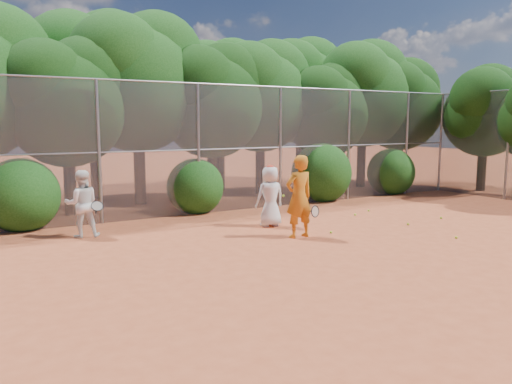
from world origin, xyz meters
TOP-DOWN VIEW (x-y plane):
  - ground at (0.00, 0.00)m, footprint 80.00×80.00m
  - fence_back at (-0.12, 6.00)m, footprint 20.05×0.09m
  - fence_side at (10.00, 3.00)m, footprint 0.09×6.09m
  - tree_2 at (-4.45, 7.83)m, footprint 3.99×3.47m
  - tree_3 at (-1.94, 8.84)m, footprint 4.89×4.26m
  - tree_4 at (0.55, 8.24)m, footprint 4.19×3.64m
  - tree_5 at (3.06, 9.04)m, footprint 4.51×3.92m
  - tree_6 at (5.55, 8.03)m, footprint 3.86×3.36m
  - tree_7 at (8.06, 8.64)m, footprint 4.77×4.14m
  - tree_8 at (10.05, 8.34)m, footprint 4.25×3.70m
  - tree_10 at (-2.93, 11.05)m, footprint 5.15×4.48m
  - tree_11 at (2.06, 10.64)m, footprint 4.64×4.03m
  - tree_12 at (6.56, 11.24)m, footprint 5.02×4.37m
  - tree_13 at (11.45, 5.03)m, footprint 3.86×3.36m
  - bush_0 at (-6.00, 6.30)m, footprint 2.00×2.00m
  - bush_1 at (-1.00, 6.30)m, footprint 1.80×1.80m
  - bush_2 at (4.00, 6.30)m, footprint 2.20×2.20m
  - bush_3 at (7.50, 6.30)m, footprint 1.90×1.90m
  - player_yellow at (-0.21, 1.76)m, footprint 0.88×0.51m
  - player_teen at (-0.12, 3.25)m, footprint 0.85×0.59m
  - player_white at (-4.81, 4.49)m, footprint 0.91×0.79m
  - ball_0 at (3.26, 1.43)m, footprint 0.07×0.07m
  - ball_1 at (3.83, 3.60)m, footprint 0.07×0.07m
  - ball_2 at (3.03, -0.33)m, footprint 0.07×0.07m
  - ball_3 at (4.79, 1.57)m, footprint 0.07×0.07m
  - ball_4 at (0.75, 1.68)m, footprint 0.07×0.07m
  - ball_5 at (2.97, 3.27)m, footprint 0.07×0.07m

SIDE VIEW (x-z plane):
  - ground at x=0.00m, z-range 0.00..0.00m
  - ball_0 at x=3.26m, z-range 0.00..0.07m
  - ball_1 at x=3.83m, z-range 0.00..0.07m
  - ball_2 at x=3.03m, z-range 0.00..0.07m
  - ball_3 at x=4.79m, z-range 0.00..0.07m
  - ball_4 at x=0.75m, z-range 0.00..0.07m
  - ball_5 at x=2.97m, z-range 0.00..0.07m
  - player_white at x=-4.81m, z-range 0.00..1.67m
  - player_teen at x=-0.12m, z-range -0.01..1.68m
  - bush_1 at x=-1.00m, z-range 0.00..1.80m
  - bush_3 at x=7.50m, z-range 0.00..1.90m
  - bush_0 at x=-6.00m, z-range 0.00..2.00m
  - player_yellow at x=-0.21m, z-range 0.00..2.04m
  - bush_2 at x=4.00m, z-range 0.00..2.20m
  - fence_side at x=10.00m, z-range 0.04..4.06m
  - fence_back at x=-0.12m, z-range 0.04..4.06m
  - tree_6 at x=5.55m, z-range 0.82..6.11m
  - tree_13 at x=11.45m, z-range 0.82..6.11m
  - tree_2 at x=-4.45m, z-range 0.85..6.32m
  - tree_4 at x=0.55m, z-range 0.89..6.62m
  - tree_8 at x=10.05m, z-range 0.91..6.73m
  - tree_5 at x=3.06m, z-range 0.96..7.13m
  - tree_11 at x=2.06m, z-range 0.99..7.34m
  - tree_7 at x=8.06m, z-range 1.02..7.54m
  - tree_3 at x=-1.94m, z-range 1.04..7.75m
  - tree_12 at x=6.56m, z-range 1.07..7.95m
  - tree_10 at x=-2.93m, z-range 1.10..8.16m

